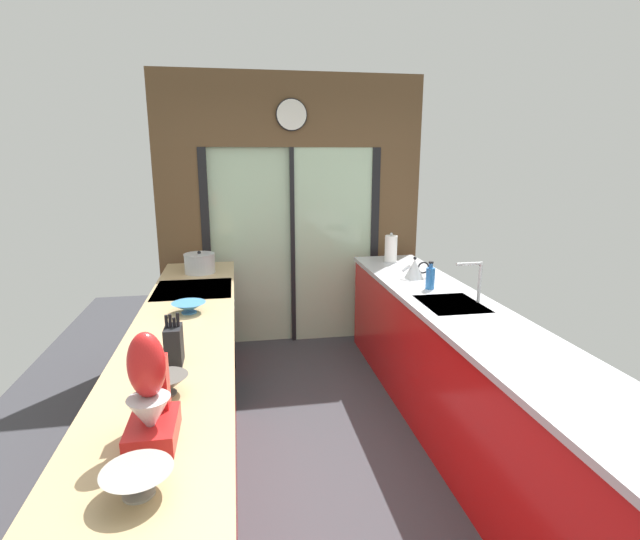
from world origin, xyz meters
TOP-DOWN VIEW (x-y plane):
  - ground_plane at (0.00, 0.60)m, footprint 5.04×7.60m
  - back_wall_unit at (0.00, 2.40)m, footprint 2.64×0.12m
  - left_counter_run at (-0.91, 0.13)m, footprint 0.62×3.80m
  - right_counter_run at (0.91, 0.30)m, footprint 0.62×3.80m
  - sink_faucet at (1.06, 0.55)m, footprint 0.19×0.02m
  - oven_range at (-0.91, 1.25)m, footprint 0.60×0.60m
  - mixing_bowl_near at (-0.89, -1.10)m, footprint 0.22×0.22m
  - mixing_bowl_mid at (-0.89, -0.46)m, footprint 0.19×0.19m
  - mixing_bowl_far at (-0.89, 0.66)m, footprint 0.22×0.22m
  - knife_block at (-0.89, -0.14)m, footprint 0.08×0.14m
  - stand_mixer at (-0.89, -0.81)m, footprint 0.17×0.27m
  - stock_pot at (-0.89, 1.78)m, footprint 0.27×0.27m
  - kettle at (0.89, 1.27)m, footprint 0.24×0.16m
  - soap_bottle at (0.89, 0.94)m, footprint 0.07×0.07m
  - paper_towel_roll at (0.89, 1.90)m, footprint 0.14×0.14m

SIDE VIEW (x-z plane):
  - ground_plane at x=0.00m, z-range -0.02..0.00m
  - oven_range at x=-0.91m, z-range 0.00..0.92m
  - right_counter_run at x=0.91m, z-range 0.00..0.92m
  - left_counter_run at x=-0.91m, z-range 0.01..0.93m
  - mixing_bowl_far at x=-0.89m, z-range 0.92..0.99m
  - mixing_bowl_near at x=-0.89m, z-range 0.92..1.01m
  - mixing_bowl_mid at x=-0.89m, z-range 0.92..1.01m
  - kettle at x=0.89m, z-range 0.91..1.09m
  - stock_pot at x=-0.89m, z-range 0.91..1.10m
  - soap_bottle at x=0.89m, z-range 0.90..1.12m
  - knife_block at x=-0.89m, z-range 0.89..1.15m
  - paper_towel_roll at x=0.89m, z-range 0.90..1.19m
  - stand_mixer at x=-0.89m, z-range 0.87..1.29m
  - sink_faucet at x=1.06m, z-range 0.97..1.26m
  - back_wall_unit at x=0.00m, z-range 0.18..2.88m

